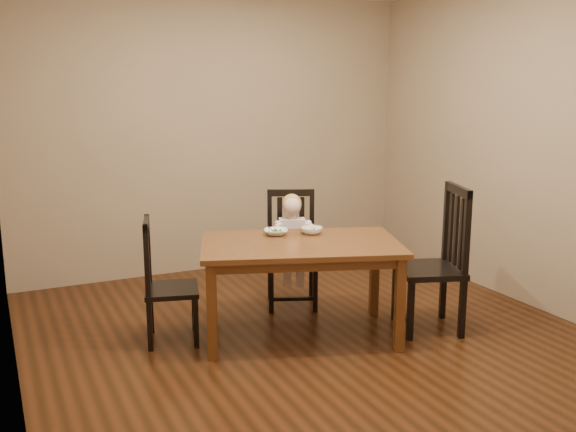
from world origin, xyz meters
name	(u,v)px	position (x,y,z in m)	size (l,w,h in m)	color
room	(309,155)	(0.00, 0.00, 1.35)	(4.01, 4.01, 2.71)	#401F0D
dining_table	(300,253)	(-0.05, 0.03, 0.63)	(1.64, 1.28, 0.72)	#492B11
chair_child	(292,251)	(0.20, 0.69, 0.46)	(0.54, 0.53, 0.97)	black
chair_left	(165,283)	(-0.98, 0.36, 0.44)	(0.46, 0.48, 0.91)	black
chair_right	(436,262)	(0.93, -0.29, 0.53)	(0.59, 0.60, 1.11)	black
toddler	(292,238)	(0.18, 0.64, 0.59)	(0.28, 0.36, 0.49)	silver
bowl_peas	(276,232)	(-0.12, 0.30, 0.74)	(0.18, 0.18, 0.04)	white
bowl_veg	(312,231)	(0.14, 0.22, 0.74)	(0.16, 0.16, 0.05)	white
fork	(271,230)	(-0.17, 0.30, 0.76)	(0.04, 0.13, 0.05)	silver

